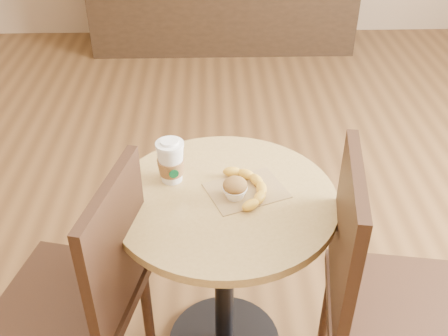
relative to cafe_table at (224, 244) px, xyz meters
name	(u,v)px	position (x,y,z in m)	size (l,w,h in m)	color
cafe_table	(224,244)	(0.00, 0.00, 0.00)	(0.72, 0.72, 0.75)	black
chair_left	(87,291)	(-0.43, -0.19, -0.02)	(0.51, 0.51, 0.96)	black
chair_right	(379,296)	(0.46, -0.26, 0.01)	(0.51, 0.51, 1.01)	black
kraft_bag	(246,190)	(0.07, 0.02, 0.21)	(0.24, 0.18, 0.00)	olive
coffee_cup	(171,162)	(-0.17, 0.09, 0.28)	(0.09, 0.09, 0.15)	silver
muffin	(235,188)	(0.03, -0.01, 0.25)	(0.08, 0.08, 0.07)	white
banana	(247,187)	(0.07, 0.02, 0.23)	(0.15, 0.24, 0.03)	gold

